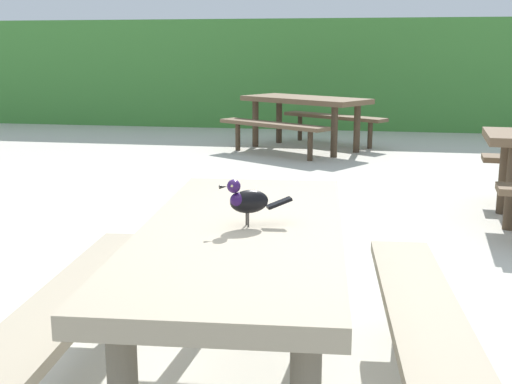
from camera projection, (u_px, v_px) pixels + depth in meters
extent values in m
cube|color=#428438|center=(340.00, 73.00, 12.18)|extent=(28.00, 2.07, 1.91)
cube|color=gray|center=(242.00, 235.00, 2.49)|extent=(0.89, 1.85, 0.07)
cylinder|color=#635B4C|center=(207.00, 265.00, 3.28)|extent=(0.09, 0.09, 0.67)
cylinder|color=#635B4C|center=(313.00, 268.00, 3.23)|extent=(0.09, 0.09, 0.67)
cube|color=gray|center=(71.00, 299.00, 2.62)|extent=(0.40, 1.73, 0.05)
cylinder|color=#635B4C|center=(121.00, 292.00, 3.29)|extent=(0.07, 0.07, 0.39)
cube|color=gray|center=(424.00, 313.00, 2.48)|extent=(0.40, 1.73, 0.05)
cylinder|color=#635B4C|center=(401.00, 303.00, 3.15)|extent=(0.07, 0.07, 0.39)
ellipsoid|color=black|center=(249.00, 202.00, 2.46)|extent=(0.17, 0.13, 0.09)
ellipsoid|color=#2D144C|center=(239.00, 200.00, 2.45)|extent=(0.09, 0.08, 0.06)
sphere|color=#2D144C|center=(234.00, 186.00, 2.43)|extent=(0.05, 0.05, 0.05)
sphere|color=#EAE08C|center=(232.00, 186.00, 2.41)|extent=(0.01, 0.01, 0.01)
sphere|color=#EAE08C|center=(230.00, 184.00, 2.45)|extent=(0.01, 0.01, 0.01)
cone|color=black|center=(223.00, 187.00, 2.42)|extent=(0.03, 0.03, 0.02)
cube|color=black|center=(279.00, 203.00, 2.50)|extent=(0.10, 0.08, 0.04)
cylinder|color=#47423D|center=(248.00, 220.00, 2.46)|extent=(0.01, 0.01, 0.05)
cylinder|color=#47423D|center=(246.00, 218.00, 2.49)|extent=(0.01, 0.01, 0.05)
cylinder|color=#423324|center=(511.00, 188.00, 5.08)|extent=(0.09, 0.09, 0.67)
cylinder|color=#423324|center=(504.00, 176.00, 5.58)|extent=(0.09, 0.09, 0.67)
cylinder|color=#423324|center=(505.00, 182.00, 6.00)|extent=(0.07, 0.07, 0.39)
cube|color=brown|center=(305.00, 100.00, 9.08)|extent=(1.93, 1.61, 0.07)
cylinder|color=#423324|center=(334.00, 132.00, 8.51)|extent=(0.09, 0.09, 0.67)
cylinder|color=#423324|center=(357.00, 128.00, 8.89)|extent=(0.09, 0.09, 0.67)
cylinder|color=#423324|center=(255.00, 124.00, 9.43)|extent=(0.09, 0.09, 0.67)
cylinder|color=#423324|center=(279.00, 121.00, 9.82)|extent=(0.09, 0.09, 0.67)
cube|color=brown|center=(272.00, 125.00, 8.64)|extent=(1.59, 1.15, 0.05)
cylinder|color=#423324|center=(310.00, 146.00, 8.27)|extent=(0.07, 0.07, 0.39)
cylinder|color=#423324|center=(238.00, 137.00, 9.11)|extent=(0.07, 0.07, 0.39)
cube|color=brown|center=(334.00, 117.00, 9.65)|extent=(1.59, 1.15, 0.05)
cylinder|color=#423324|center=(370.00, 135.00, 9.28)|extent=(0.07, 0.07, 0.39)
cylinder|color=#423324|center=(300.00, 128.00, 10.12)|extent=(0.07, 0.07, 0.39)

